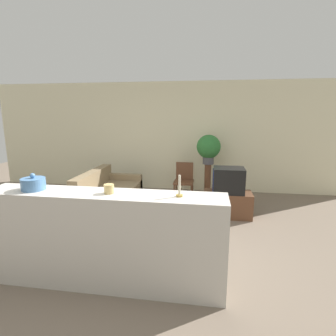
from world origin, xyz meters
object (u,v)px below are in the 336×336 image
Objects in this scene: potted_plant at (209,148)px; decorative_bowl at (33,184)px; couch at (108,195)px; television at (228,180)px; wooden_chair at (184,179)px.

potted_plant reaches higher than decorative_bowl.
decorative_bowl reaches higher than couch.
television is at bearing -2.30° from couch.
couch is at bearing 92.25° from decorative_bowl.
decorative_bowl is (-1.40, -3.24, 0.69)m from wooden_chair.
television is (2.41, -0.10, 0.44)m from couch.
potted_plant is 2.61× the size of decorative_bowl.
potted_plant is (-0.38, 1.18, 0.46)m from television.
television is 1.34m from wooden_chair.
television reaches higher than couch.
wooden_chair is at bearing 133.92° from television.
wooden_chair is 0.92m from potted_plant.
television is 3.29m from decorative_bowl.
television is at bearing -72.11° from potted_plant.
television is at bearing 44.70° from decorative_bowl.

